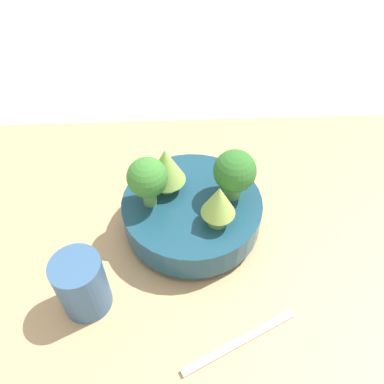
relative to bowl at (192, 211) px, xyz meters
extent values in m
plane|color=beige|center=(-0.01, -0.03, -0.07)|extent=(6.00, 6.00, 0.00)
cube|color=tan|center=(-0.01, -0.03, -0.05)|extent=(1.12, 0.67, 0.03)
cylinder|color=navy|center=(0.00, 0.00, -0.03)|extent=(0.10, 0.10, 0.01)
cylinder|color=navy|center=(0.00, 0.00, 0.00)|extent=(0.23, 0.23, 0.05)
cylinder|color=#609347|center=(0.04, -0.05, 0.04)|extent=(0.03, 0.03, 0.02)
cone|color=#93B751|center=(0.04, -0.05, 0.08)|extent=(0.05, 0.05, 0.05)
cylinder|color=#609347|center=(0.07, 0.01, 0.04)|extent=(0.03, 0.03, 0.03)
sphere|color=#2D6B28|center=(0.07, 0.01, 0.08)|extent=(0.07, 0.07, 0.07)
cylinder|color=#609347|center=(-0.07, 0.00, 0.04)|extent=(0.02, 0.02, 0.03)
sphere|color=#387A2D|center=(-0.07, 0.00, 0.08)|extent=(0.06, 0.06, 0.06)
cylinder|color=#6BA34C|center=(-0.04, 0.03, 0.04)|extent=(0.03, 0.03, 0.02)
cone|color=#93B751|center=(-0.04, 0.03, 0.08)|extent=(0.06, 0.06, 0.06)
cylinder|color=#33567F|center=(-0.16, -0.14, 0.01)|extent=(0.07, 0.07, 0.10)
cube|color=silver|center=(0.06, -0.20, -0.03)|extent=(0.16, 0.08, 0.01)
camera|label=1|loc=(-0.02, -0.40, 0.47)|focal=35.00mm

